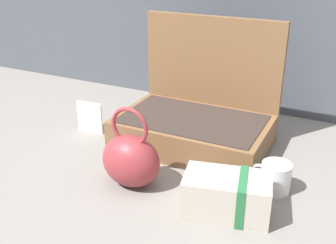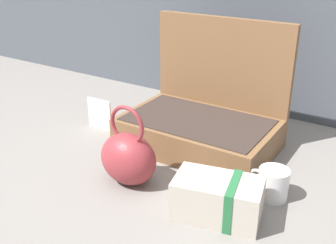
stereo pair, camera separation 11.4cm
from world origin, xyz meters
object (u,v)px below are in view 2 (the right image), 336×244
object	(u,v)px
cream_toiletry_bag	(219,199)
info_card_left	(100,114)
coffee_mug	(272,183)
teal_pouch_handbag	(128,157)
open_suitcase	(203,120)

from	to	relation	value
cream_toiletry_bag	info_card_left	size ratio (longest dim) A/B	2.09
coffee_mug	teal_pouch_handbag	bearing A→B (deg)	-158.51
open_suitcase	teal_pouch_handbag	distance (m)	0.33
teal_pouch_handbag	coffee_mug	bearing A→B (deg)	21.49
teal_pouch_handbag	info_card_left	xyz separation A→B (m)	(-0.31, 0.23, -0.02)
info_card_left	coffee_mug	bearing A→B (deg)	-9.84
cream_toiletry_bag	coffee_mug	bearing A→B (deg)	61.10
coffee_mug	info_card_left	bearing A→B (deg)	172.49
coffee_mug	cream_toiletry_bag	bearing A→B (deg)	-118.90
open_suitcase	coffee_mug	world-z (taller)	open_suitcase
open_suitcase	info_card_left	distance (m)	0.38
cream_toiletry_bag	coffee_mug	world-z (taller)	cream_toiletry_bag
open_suitcase	teal_pouch_handbag	bearing A→B (deg)	-100.53
info_card_left	cream_toiletry_bag	bearing A→B (deg)	-24.28
coffee_mug	info_card_left	world-z (taller)	info_card_left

